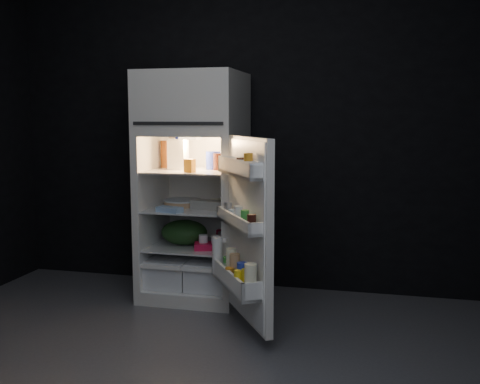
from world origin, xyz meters
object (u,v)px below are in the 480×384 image
(fridge_door, at_px, (245,233))
(milk_jug, at_px, (178,154))
(egg_carton, at_px, (209,205))
(refrigerator, at_px, (195,178))
(yogurt_tray, at_px, (211,246))

(fridge_door, bearing_deg, milk_jug, 136.77)
(fridge_door, bearing_deg, egg_carton, 125.57)
(refrigerator, relative_size, fridge_door, 1.46)
(egg_carton, xyz_separation_m, yogurt_tray, (0.03, -0.05, -0.31))
(fridge_door, relative_size, egg_carton, 4.22)
(egg_carton, relative_size, yogurt_tray, 1.15)
(refrigerator, distance_m, fridge_door, 0.94)
(fridge_door, xyz_separation_m, yogurt_tray, (-0.40, 0.54, -0.23))
(milk_jug, distance_m, egg_carton, 0.48)
(milk_jug, relative_size, yogurt_tray, 0.95)
(fridge_door, bearing_deg, refrigerator, 129.54)
(fridge_door, distance_m, egg_carton, 0.73)
(milk_jug, bearing_deg, yogurt_tray, -22.03)
(refrigerator, xyz_separation_m, fridge_door, (0.58, -0.70, -0.27))
(fridge_door, xyz_separation_m, egg_carton, (-0.42, 0.59, 0.08))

